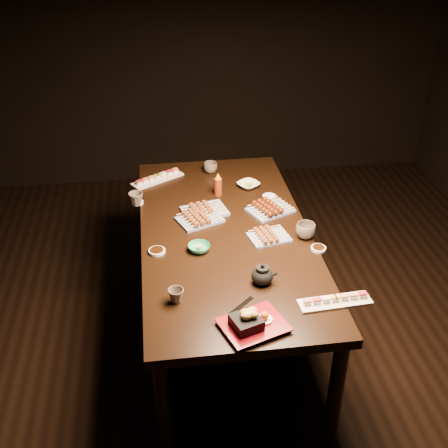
{
  "coord_description": "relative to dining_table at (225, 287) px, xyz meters",
  "views": [
    {
      "loc": [
        -0.54,
        -2.21,
        2.37
      ],
      "look_at": [
        -0.18,
        0.36,
        0.77
      ],
      "focal_mm": 45.0,
      "sensor_mm": 36.0,
      "label": 1
    }
  ],
  "objects": [
    {
      "name": "edamame_bowl_cream",
      "position": [
        0.21,
        0.49,
        0.39
      ],
      "size": [
        0.17,
        0.17,
        0.03
      ],
      "primitive_type": "imported",
      "rotation": [
        0.0,
        0.0,
        0.56
      ],
      "color": "beige",
      "rests_on": "dining_table"
    },
    {
      "name": "teacup_near_left",
      "position": [
        -0.3,
        -0.54,
        0.41
      ],
      "size": [
        0.1,
        0.1,
        0.07
      ],
      "primitive_type": "imported",
      "rotation": [
        0.0,
        0.0,
        0.54
      ],
      "color": "brown",
      "rests_on": "dining_table"
    },
    {
      "name": "sushi_platter_far",
      "position": [
        -0.34,
        0.66,
        0.4
      ],
      "size": [
        0.34,
        0.26,
        0.04
      ],
      "primitive_type": null,
      "rotation": [
        0.0,
        0.0,
        3.68
      ],
      "color": "white",
      "rests_on": "dining_table"
    },
    {
      "name": "dining_table",
      "position": [
        0.0,
        0.0,
        0.0
      ],
      "size": [
        1.23,
        1.94,
        0.75
      ],
      "primitive_type": "cube",
      "rotation": [
        0.0,
        0.0,
        0.2
      ],
      "color": "black",
      "rests_on": "ground"
    },
    {
      "name": "sauce_dish_nw",
      "position": [
        -0.47,
        0.38,
        0.38
      ],
      "size": [
        0.08,
        0.08,
        0.01
      ],
      "primitive_type": "cylinder",
      "rotation": [
        0.0,
        0.0,
        0.11
      ],
      "color": "white",
      "rests_on": "dining_table"
    },
    {
      "name": "teacup_mid_right",
      "position": [
        0.41,
        -0.11,
        0.42
      ],
      "size": [
        0.12,
        0.12,
        0.08
      ],
      "primitive_type": "imported",
      "rotation": [
        0.0,
        0.0,
        -0.22
      ],
      "color": "brown",
      "rests_on": "dining_table"
    },
    {
      "name": "sauce_dish_east",
      "position": [
        0.31,
        0.34,
        0.38
      ],
      "size": [
        0.1,
        0.1,
        0.01
      ],
      "primitive_type": "cylinder",
      "rotation": [
        0.0,
        0.0,
        -0.23
      ],
      "color": "white",
      "rests_on": "dining_table"
    },
    {
      "name": "teapot",
      "position": [
        0.11,
        -0.46,
        0.43
      ],
      "size": [
        0.14,
        0.14,
        0.1
      ],
      "primitive_type": null,
      "rotation": [
        0.0,
        0.0,
        -0.12
      ],
      "color": "black",
      "rests_on": "dining_table"
    },
    {
      "name": "yakitori_plate_right",
      "position": [
        0.22,
        -0.09,
        0.4
      ],
      "size": [
        0.23,
        0.19,
        0.05
      ],
      "primitive_type": null,
      "rotation": [
        0.0,
        0.0,
        0.21
      ],
      "color": "#828EB6",
      "rests_on": "dining_table"
    },
    {
      "name": "sauce_dish_west",
      "position": [
        -0.37,
        -0.14,
        0.38
      ],
      "size": [
        0.1,
        0.1,
        0.01
      ],
      "primitive_type": "cylinder",
      "rotation": [
        0.0,
        0.0,
        -0.21
      ],
      "color": "white",
      "rests_on": "dining_table"
    },
    {
      "name": "tsukune_plate",
      "position": [
        0.29,
        0.18,
        0.41
      ],
      "size": [
        0.29,
        0.26,
        0.06
      ],
      "primitive_type": null,
      "rotation": [
        0.0,
        0.0,
        0.42
      ],
      "color": "#828EB6",
      "rests_on": "dining_table"
    },
    {
      "name": "condiment_bottle",
      "position": [
        0.02,
        0.42,
        0.45
      ],
      "size": [
        0.06,
        0.06,
        0.14
      ],
      "primitive_type": "cylinder",
      "rotation": [
        0.0,
        0.0,
        0.31
      ],
      "color": "maroon",
      "rests_on": "dining_table"
    },
    {
      "name": "teacup_far_left",
      "position": [
        -0.47,
        0.36,
        0.41
      ],
      "size": [
        0.12,
        0.12,
        0.08
      ],
      "primitive_type": "imported",
      "rotation": [
        0.0,
        0.0,
        0.62
      ],
      "color": "brown",
      "rests_on": "dining_table"
    },
    {
      "name": "teacup_far_right",
      "position": [
        0.0,
        0.73,
        0.41
      ],
      "size": [
        0.12,
        0.12,
        0.07
      ],
      "primitive_type": "imported",
      "rotation": [
        0.0,
        0.0,
        0.48
      ],
      "color": "brown",
      "rests_on": "dining_table"
    },
    {
      "name": "tempura_tray",
      "position": [
        0.01,
        -0.76,
        0.42
      ],
      "size": [
        0.32,
        0.29,
        0.1
      ],
      "primitive_type": null,
      "rotation": [
        0.0,
        0.0,
        0.34
      ],
      "color": "black",
      "rests_on": "dining_table"
    },
    {
      "name": "chopsticks_near",
      "position": [
        -0.04,
        -0.64,
        0.38
      ],
      "size": [
        0.17,
        0.16,
        0.01
      ],
      "primitive_type": null,
      "rotation": [
        0.0,
        0.0,
        0.73
      ],
      "color": "black",
      "rests_on": "dining_table"
    },
    {
      "name": "chopsticks_se",
      "position": [
        0.4,
        -0.64,
        0.38
      ],
      "size": [
        0.22,
        0.03,
        0.01
      ],
      "primitive_type": null,
      "rotation": [
        0.0,
        0.0,
        -0.03
      ],
      "color": "black",
      "rests_on": "dining_table"
    },
    {
      "name": "yakitori_plate_center",
      "position": [
        -0.13,
        0.14,
        0.4
      ],
      "size": [
        0.28,
        0.24,
        0.06
      ],
      "primitive_type": null,
      "rotation": [
        0.0,
        0.0,
        0.38
      ],
      "color": "#828EB6",
      "rests_on": "dining_table"
    },
    {
      "name": "yakitori_plate_left",
      "position": [
        -0.09,
        0.22,
        0.41
      ],
      "size": [
        0.28,
        0.23,
        0.06
      ],
      "primitive_type": null,
      "rotation": [
        0.0,
        0.0,
        0.24
      ],
      "color": "#828EB6",
      "rests_on": "dining_table"
    },
    {
      "name": "edamame_bowl_green",
      "position": [
        -0.16,
        -0.16,
        0.39
      ],
      "size": [
        0.13,
        0.13,
        0.04
      ],
      "primitive_type": "imported",
      "rotation": [
        0.0,
        0.0,
        0.2
      ],
      "color": "#309263",
      "rests_on": "dining_table"
    },
    {
      "name": "sushi_platter_near",
      "position": [
        0.4,
        -0.65,
        0.4
      ],
      "size": [
        0.34,
        0.11,
        0.04
      ],
      "primitive_type": null,
      "rotation": [
        0.0,
        0.0,
        0.06
      ],
      "color": "white",
      "rests_on": "dining_table"
    },
    {
      "name": "ground",
      "position": [
        0.18,
        -0.31,
        -0.38
      ],
      "size": [
        5.0,
        5.0,
        0.0
      ],
      "primitive_type": "plane",
      "color": "black",
      "rests_on": "ground"
    },
    {
      "name": "sauce_dish_se",
      "position": [
        0.45,
        -0.23,
        0.38
      ],
      "size": [
        0.1,
        0.1,
        0.01
      ],
      "primitive_type": "cylinder",
      "rotation": [
        0.0,
        0.0,
        0.36
      ],
      "color": "white",
      "rests_on": "dining_table"
    }
  ]
}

